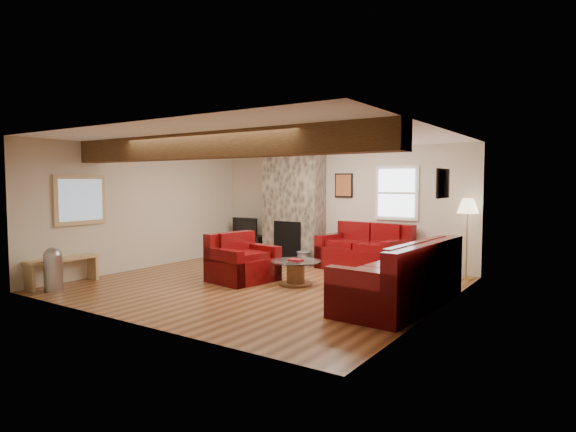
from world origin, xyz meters
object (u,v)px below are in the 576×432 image
(sofa_three, at_px, (399,273))
(armchair_red, at_px, (243,258))
(coffee_table, at_px, (296,273))
(television, at_px, (247,226))
(loveseat, at_px, (364,247))
(floor_lamp, at_px, (468,210))
(tv_cabinet, at_px, (247,245))

(sofa_three, relative_size, armchair_red, 2.30)
(coffee_table, height_order, television, television)
(armchair_red, bearing_deg, loveseat, -21.08)
(television, bearing_deg, armchair_red, -52.39)
(television, height_order, floor_lamp, floor_lamp)
(coffee_table, relative_size, floor_lamp, 0.59)
(loveseat, distance_m, television, 3.28)
(armchair_red, xyz_separation_m, floor_lamp, (3.26, 2.44, 0.83))
(loveseat, height_order, armchair_red, loveseat)
(loveseat, relative_size, floor_lamp, 1.20)
(armchair_red, xyz_separation_m, coffee_table, (0.96, 0.26, -0.21))
(television, xyz_separation_m, floor_lamp, (5.19, -0.06, 0.56))
(sofa_three, relative_size, floor_lamp, 1.64)
(loveseat, relative_size, armchair_red, 1.67)
(coffee_table, relative_size, television, 1.17)
(loveseat, relative_size, television, 2.39)
(floor_lamp, bearing_deg, tv_cabinet, 179.35)
(sofa_three, bearing_deg, coffee_table, -96.29)
(sofa_three, distance_m, floor_lamp, 2.65)
(armchair_red, bearing_deg, television, 47.66)
(sofa_three, distance_m, loveseat, 2.78)
(floor_lamp, bearing_deg, armchair_red, -143.17)
(tv_cabinet, bearing_deg, loveseat, -5.26)
(sofa_three, height_order, floor_lamp, floor_lamp)
(loveseat, xyz_separation_m, coffee_table, (-0.37, -1.94, -0.26))
(floor_lamp, bearing_deg, coffee_table, -136.53)
(armchair_red, height_order, coffee_table, armchair_red)
(sofa_three, xyz_separation_m, coffee_table, (-1.98, 0.33, -0.26))
(loveseat, distance_m, floor_lamp, 2.10)
(coffee_table, bearing_deg, floor_lamp, 43.47)
(sofa_three, relative_size, tv_cabinet, 2.49)
(loveseat, height_order, coffee_table, loveseat)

